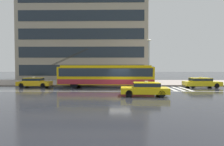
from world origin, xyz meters
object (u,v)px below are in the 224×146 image
taxi_oncoming_near (145,88)px  pedestrian_at_shelter (117,73)px  taxi_ahead_of_bus (201,82)px  pedestrian_approaching_curb (125,78)px  trolleybus (106,75)px  taxi_queued_behind_bus (34,82)px  street_lamp (149,58)px

taxi_oncoming_near → pedestrian_at_shelter: bearing=103.3°
taxi_ahead_of_bus → pedestrian_approaching_curb: pedestrian_approaching_curb is taller
taxi_oncoming_near → taxi_ahead_of_bus: bearing=39.0°
taxi_oncoming_near → pedestrian_at_shelter: (-2.47, 10.48, 1.04)m
trolleybus → taxi_queued_behind_bus: size_ratio=3.16×
pedestrian_at_shelter → trolleybus: bearing=-112.4°
taxi_queued_behind_bus → street_lamp: size_ratio=0.65×
trolleybus → taxi_oncoming_near: size_ratio=3.04×
trolleybus → pedestrian_at_shelter: 3.93m
trolleybus → street_lamp: 7.12m
taxi_oncoming_near → street_lamp: size_ratio=0.67×
taxi_queued_behind_bus → street_lamp: bearing=9.0°
trolleybus → pedestrian_at_shelter: size_ratio=6.71×
trolleybus → taxi_oncoming_near: (3.97, -6.85, -0.90)m
taxi_ahead_of_bus → taxi_oncoming_near: size_ratio=1.02×
taxi_queued_behind_bus → pedestrian_at_shelter: pedestrian_at_shelter is taller
pedestrian_approaching_curb → taxi_queued_behind_bus: bearing=-164.9°
pedestrian_approaching_curb → street_lamp: size_ratio=0.25×
pedestrian_approaching_curb → street_lamp: street_lamp is taller
taxi_ahead_of_bus → street_lamp: street_lamp is taller
taxi_queued_behind_bus → street_lamp: (15.78, 2.50, 3.36)m
taxi_oncoming_near → pedestrian_approaching_curb: bearing=96.6°
trolleybus → taxi_ahead_of_bus: bearing=0.6°
trolleybus → taxi_queued_behind_bus: (-9.63, 0.11, -0.90)m
pedestrian_approaching_curb → taxi_ahead_of_bus: bearing=-18.7°
taxi_oncoming_near → street_lamp: 10.27m
trolleybus → taxi_oncoming_near: 7.96m
taxi_ahead_of_bus → pedestrian_approaching_curb: 10.38m
street_lamp → pedestrian_approaching_curb: bearing=165.9°
trolleybus → taxi_ahead_of_bus: (12.60, 0.13, -0.90)m
taxi_ahead_of_bus → trolleybus: bearing=-179.4°
trolleybus → taxi_ahead_of_bus: size_ratio=2.97×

